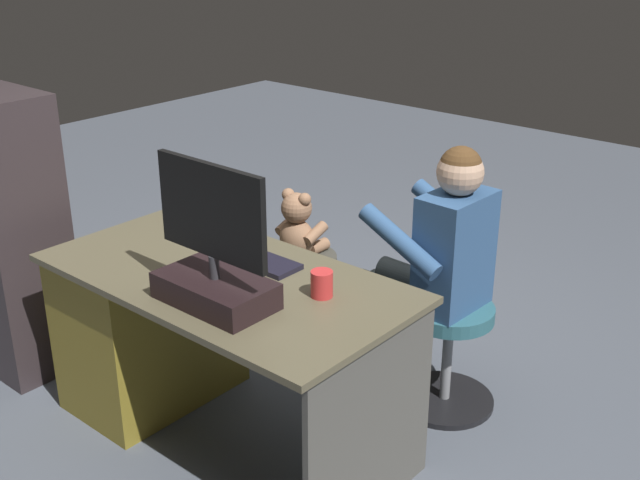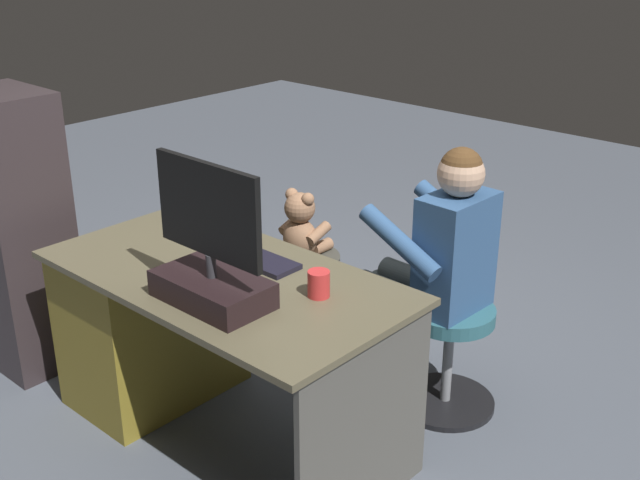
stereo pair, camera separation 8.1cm
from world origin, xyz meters
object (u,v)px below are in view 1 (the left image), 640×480
(keyboard, at_px, (252,258))
(visitor_chair, at_px, (448,345))
(computer_mouse, at_px, (201,233))
(desk, at_px, (166,322))
(tv_remote, at_px, (191,264))
(person, at_px, (433,254))
(teddy_bear, at_px, (298,226))
(monitor, at_px, (214,266))
(cup, at_px, (322,284))
(office_chair_teddy, at_px, (298,292))

(keyboard, relative_size, visitor_chair, 0.89)
(computer_mouse, relative_size, visitor_chair, 0.20)
(desk, height_order, visitor_chair, desk)
(tv_remote, xyz_separation_m, person, (-0.59, -0.79, -0.06))
(teddy_bear, xyz_separation_m, visitor_chair, (-0.83, -0.02, -0.34))
(monitor, relative_size, person, 0.44)
(keyboard, bearing_deg, computer_mouse, -4.80)
(desk, distance_m, person, 1.16)
(monitor, distance_m, computer_mouse, 0.63)
(teddy_bear, height_order, person, person)
(cup, bearing_deg, tv_remote, 13.16)
(keyboard, height_order, office_chair_teddy, keyboard)
(office_chair_teddy, bearing_deg, tv_remote, 100.81)
(monitor, relative_size, computer_mouse, 5.30)
(computer_mouse, height_order, office_chair_teddy, computer_mouse)
(teddy_bear, bearing_deg, visitor_chair, -178.39)
(teddy_bear, bearing_deg, tv_remote, 100.65)
(office_chair_teddy, xyz_separation_m, visitor_chair, (-0.83, -0.03, 0.00))
(desk, relative_size, keyboard, 3.46)
(teddy_bear, distance_m, visitor_chair, 0.90)
(visitor_chair, relative_size, person, 0.41)
(visitor_chair, bearing_deg, office_chair_teddy, 2.38)
(office_chair_teddy, xyz_separation_m, teddy_bear, (0.00, -0.01, 0.34))
(keyboard, distance_m, office_chair_teddy, 0.79)
(cup, height_order, person, person)
(office_chair_teddy, height_order, teddy_bear, teddy_bear)
(person, bearing_deg, cup, 86.71)
(teddy_bear, xyz_separation_m, person, (-0.73, -0.02, 0.06))
(keyboard, height_order, computer_mouse, computer_mouse)
(office_chair_teddy, bearing_deg, person, -177.62)
(cup, relative_size, person, 0.08)
(cup, distance_m, visitor_chair, 0.84)
(tv_remote, distance_m, visitor_chair, 1.15)
(desk, height_order, office_chair_teddy, desk)
(visitor_chair, bearing_deg, person, 2.38)
(tv_remote, distance_m, office_chair_teddy, 0.90)
(tv_remote, bearing_deg, monitor, 165.45)
(computer_mouse, xyz_separation_m, person, (-0.78, -0.58, -0.06))
(desk, xyz_separation_m, computer_mouse, (-0.04, -0.19, 0.36))
(desk, distance_m, tv_remote, 0.42)
(keyboard, height_order, tv_remote, keyboard)
(computer_mouse, bearing_deg, desk, 78.37)
(desk, distance_m, visitor_chair, 1.20)
(cup, bearing_deg, desk, 7.38)
(office_chair_teddy, xyz_separation_m, person, (-0.73, -0.03, 0.40))
(cup, height_order, tv_remote, cup)
(desk, bearing_deg, cup, -172.62)
(cup, bearing_deg, teddy_bear, -42.90)
(computer_mouse, height_order, tv_remote, computer_mouse)
(keyboard, relative_size, computer_mouse, 4.38)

